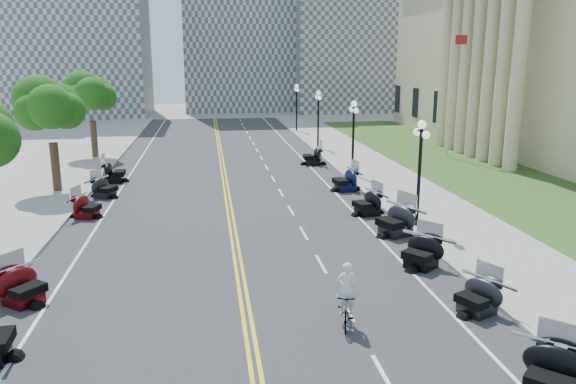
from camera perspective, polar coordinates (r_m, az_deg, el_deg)
name	(u,v)px	position (r m, az deg, el deg)	size (l,w,h in m)	color
ground	(239,268)	(21.73, -5.00, -7.74)	(160.00, 160.00, 0.00)	gray
road	(229,203)	(31.26, -6.06, -1.13)	(16.00, 90.00, 0.01)	#333335
centerline_yellow_a	(226,203)	(31.25, -6.28, -1.12)	(0.12, 90.00, 0.00)	yellow
centerline_yellow_b	(231,203)	(31.26, -5.85, -1.11)	(0.12, 90.00, 0.00)	yellow
edge_line_north	(341,199)	(32.11, 5.42, -0.71)	(0.12, 90.00, 0.00)	white
edge_line_south	(109,207)	(31.70, -17.70, -1.48)	(0.12, 90.00, 0.00)	white
lane_dash_4	(384,376)	(15.13, 9.73, -17.90)	(0.12, 2.00, 0.00)	white
lane_dash_5	(346,308)	(18.52, 5.89, -11.62)	(0.12, 2.00, 0.00)	white
lane_dash_6	(321,264)	(22.11, 3.38, -7.30)	(0.12, 2.00, 0.00)	white
lane_dash_7	(304,233)	(25.82, 1.60, -4.19)	(0.12, 2.00, 0.00)	white
lane_dash_8	(291,210)	(29.61, 0.29, -1.86)	(0.12, 2.00, 0.00)	white
lane_dash_9	(281,193)	(33.45, -0.72, -0.07)	(0.12, 2.00, 0.00)	white
lane_dash_10	(273,179)	(37.32, -1.52, 1.35)	(0.12, 2.00, 0.00)	white
lane_dash_11	(267,167)	(41.21, -2.17, 2.51)	(0.12, 2.00, 0.00)	white
lane_dash_12	(261,158)	(45.13, -2.71, 3.46)	(0.12, 2.00, 0.00)	white
lane_dash_13	(257,150)	(49.06, -3.17, 4.27)	(0.12, 2.00, 0.00)	white
lane_dash_14	(253,143)	(53.00, -3.55, 4.95)	(0.12, 2.00, 0.00)	white
lane_dash_15	(250,138)	(56.94, -3.89, 5.54)	(0.12, 2.00, 0.00)	white
lane_dash_16	(247,133)	(60.90, -4.18, 6.05)	(0.12, 2.00, 0.00)	white
lane_dash_17	(245,128)	(64.86, -4.44, 6.50)	(0.12, 2.00, 0.00)	white
lane_dash_18	(242,124)	(68.82, -4.66, 6.89)	(0.12, 2.00, 0.00)	white
lane_dash_19	(240,121)	(72.79, -4.87, 7.25)	(0.12, 2.00, 0.00)	white
sidewalk_north	(410,195)	(33.28, 12.30, -0.34)	(5.00, 90.00, 0.15)	#9E9991
sidewalk_south	(29,209)	(32.63, -24.82, -1.57)	(5.00, 90.00, 0.15)	#9E9991
lawn	(463,167)	(43.20, 17.36, 2.46)	(9.00, 60.00, 0.10)	#356023
distant_block_a	(77,19)	(84.14, -20.68, 16.16)	(18.00, 14.00, 26.00)	gray
distant_block_b	(237,9)	(88.68, -5.18, 18.05)	(16.00, 12.00, 30.00)	gray
distant_block_c	(358,36)	(88.35, 7.17, 15.42)	(20.00, 14.00, 22.00)	gray
street_lamp_2	(419,174)	(26.60, 13.19, 1.75)	(0.50, 1.20, 4.90)	black
street_lamp_3	(353,138)	(37.86, 6.63, 5.42)	(0.50, 1.20, 4.90)	black
street_lamp_4	(318,119)	(49.47, 3.09, 7.37)	(0.50, 1.20, 4.90)	black
street_lamp_5	(297,108)	(61.23, 0.88, 8.56)	(0.50, 1.20, 4.90)	black
flagpole	(451,95)	(46.42, 16.24, 9.43)	(1.10, 0.20, 10.00)	silver
tree_3	(50,113)	(35.54, -23.00, 7.42)	(4.80, 4.80, 9.20)	#235619
tree_4	(91,98)	(47.21, -19.39, 8.96)	(4.80, 4.80, 9.20)	#235619
motorcycle_n_3	(554,372)	(15.10, 25.41, -16.19)	(2.00, 2.00, 1.40)	black
motorcycle_n_4	(478,295)	(18.81, 18.72, -9.85)	(1.79, 1.79, 1.25)	black
motorcycle_n_5	(422,250)	(22.10, 13.41, -5.79)	(1.97, 1.97, 1.38)	black
motorcycle_n_6	(396,219)	(25.78, 10.88, -2.69)	(2.22, 2.22, 1.56)	black
motorcycle_n_7	(367,202)	(28.92, 8.08, -0.98)	(1.97, 1.97, 1.38)	black
motorcycle_n_8	(346,179)	(33.99, 5.87, 1.34)	(2.12, 2.12, 1.49)	black
motorcycle_n_10	(313,155)	(42.24, 2.53, 3.78)	(2.12, 2.12, 1.48)	black
motorcycle_s_5	(22,284)	(20.40, -25.41, -8.47)	(1.93, 1.93, 1.35)	#590A0C
motorcycle_s_7	(86,205)	(29.88, -19.81, -1.29)	(1.84, 1.84, 1.29)	#590A0C
motorcycle_s_8	(104,187)	(33.86, -18.16, 0.53)	(1.86, 1.86, 1.30)	black
motorcycle_s_9	(114,171)	(37.88, -17.30, 2.06)	(2.13, 2.13, 1.49)	black
bicycle	(346,308)	(17.24, 5.89, -11.64)	(0.52, 1.83, 1.10)	#A51414
cyclist_rider	(347,265)	(16.70, 6.00, -7.36)	(0.60, 0.40, 1.65)	white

